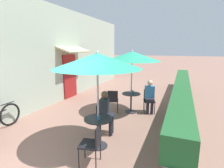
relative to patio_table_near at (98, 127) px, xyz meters
The scene contains 14 objects.
cafe_facade_wall 5.50m from the patio_table_near, 131.08° to the left, with size 0.98×11.13×4.20m.
planter_hedge 4.40m from the patio_table_near, 65.38° to the left, with size 0.60×10.13×1.01m.
patio_table_near is the anchor object (origin of this frame).
patio_umbrella_near 1.61m from the patio_table_near, ahead, with size 2.04×2.04×2.34m.
cafe_chair_near_left 0.69m from the patio_table_near, 107.36° to the left, with size 0.47×0.47×0.87m.
seated_patron_near_left 0.71m from the patio_table_near, 98.03° to the left, with size 0.45×0.39×1.25m.
cafe_chair_near_right 0.69m from the patio_table_near, 72.64° to the right, with size 0.47×0.47×0.87m.
coffee_cup_near 0.29m from the patio_table_near, 57.57° to the right, with size 0.07×0.07×0.09m.
patio_table_mid 2.61m from the patio_table_near, 88.23° to the left, with size 0.69×0.69×0.74m.
patio_umbrella_mid 3.07m from the patio_table_near, 88.23° to the left, with size 2.04×2.04×2.34m.
cafe_chair_mid_left 2.39m from the patio_table_near, 103.22° to the left, with size 0.50×0.50×0.87m.
cafe_chair_mid_right 2.98m from the patio_table_near, 76.28° to the left, with size 0.50×0.50×0.87m.
seated_patron_mid_right 2.89m from the patio_table_near, 75.11° to the left, with size 0.43×0.48×1.25m.
coffee_cup_mid 2.75m from the patio_table_near, 87.79° to the left, with size 0.07×0.07×0.09m.
Camera 1 is at (2.71, -2.08, 2.39)m, focal length 28.00 mm.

